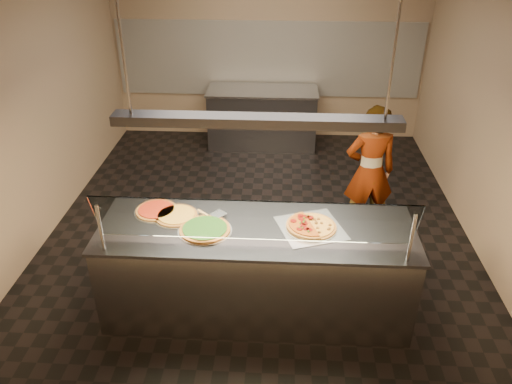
# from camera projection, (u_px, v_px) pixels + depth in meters

# --- Properties ---
(ground) EXTENTS (5.00, 6.00, 0.02)m
(ground) POSITION_uv_depth(u_px,v_px,m) (259.00, 230.00, 6.09)
(ground) COLOR black
(ground) RESTS_ON ground
(wall_back) EXTENTS (5.00, 0.02, 3.00)m
(wall_back) POSITION_uv_depth(u_px,v_px,m) (269.00, 46.00, 7.96)
(wall_back) COLOR #90745D
(wall_back) RESTS_ON ground
(wall_front) EXTENTS (5.00, 0.02, 3.00)m
(wall_front) POSITION_uv_depth(u_px,v_px,m) (231.00, 308.00, 2.73)
(wall_front) COLOR #90745D
(wall_front) RESTS_ON ground
(wall_left) EXTENTS (0.02, 6.00, 3.00)m
(wall_left) POSITION_uv_depth(u_px,v_px,m) (31.00, 108.00, 5.47)
(wall_left) COLOR #90745D
(wall_left) RESTS_ON ground
(wall_right) EXTENTS (0.02, 6.00, 3.00)m
(wall_right) POSITION_uv_depth(u_px,v_px,m) (498.00, 118.00, 5.22)
(wall_right) COLOR #90745D
(wall_right) RESTS_ON ground
(tile_band) EXTENTS (4.90, 0.02, 1.20)m
(tile_band) POSITION_uv_depth(u_px,v_px,m) (269.00, 59.00, 8.03)
(tile_band) COLOR silver
(tile_band) RESTS_ON wall_back
(serving_counter) EXTENTS (2.83, 0.94, 0.93)m
(serving_counter) POSITION_uv_depth(u_px,v_px,m) (256.00, 270.00, 4.67)
(serving_counter) COLOR #B7B7BC
(serving_counter) RESTS_ON ground
(sneeze_guard) EXTENTS (2.59, 0.18, 0.54)m
(sneeze_guard) POSITION_uv_depth(u_px,v_px,m) (254.00, 221.00, 3.99)
(sneeze_guard) COLOR #B7B7BC
(sneeze_guard) RESTS_ON serving_counter
(perforated_tray) EXTENTS (0.68, 0.68, 0.01)m
(perforated_tray) POSITION_uv_depth(u_px,v_px,m) (311.00, 227.00, 4.44)
(perforated_tray) COLOR silver
(perforated_tray) RESTS_ON serving_counter
(half_pizza_pepperoni) EXTENTS (0.35, 0.49, 0.05)m
(half_pizza_pepperoni) POSITION_uv_depth(u_px,v_px,m) (299.00, 224.00, 4.43)
(half_pizza_pepperoni) COLOR brown
(half_pizza_pepperoni) RESTS_ON perforated_tray
(half_pizza_sausage) EXTENTS (0.35, 0.49, 0.04)m
(half_pizza_sausage) POSITION_uv_depth(u_px,v_px,m) (323.00, 226.00, 4.42)
(half_pizza_sausage) COLOR brown
(half_pizza_sausage) RESTS_ON perforated_tray
(pizza_spinach) EXTENTS (0.48, 0.48, 0.03)m
(pizza_spinach) POSITION_uv_depth(u_px,v_px,m) (205.00, 229.00, 4.40)
(pizza_spinach) COLOR silver
(pizza_spinach) RESTS_ON serving_counter
(pizza_cheese) EXTENTS (0.42, 0.42, 0.03)m
(pizza_cheese) POSITION_uv_depth(u_px,v_px,m) (176.00, 215.00, 4.60)
(pizza_cheese) COLOR silver
(pizza_cheese) RESTS_ON serving_counter
(pizza_tomato) EXTENTS (0.41, 0.41, 0.03)m
(pizza_tomato) POSITION_uv_depth(u_px,v_px,m) (157.00, 210.00, 4.68)
(pizza_tomato) COLOR silver
(pizza_tomato) RESTS_ON serving_counter
(pizza_spatula) EXTENTS (0.29, 0.17, 0.02)m
(pizza_spatula) POSITION_uv_depth(u_px,v_px,m) (209.00, 213.00, 4.61)
(pizza_spatula) COLOR #B7B7BC
(pizza_spatula) RESTS_ON pizza_spinach
(prep_table) EXTENTS (1.75, 0.74, 0.93)m
(prep_table) POSITION_uv_depth(u_px,v_px,m) (262.00, 118.00, 8.08)
(prep_table) COLOR #404046
(prep_table) RESTS_ON ground
(worker) EXTENTS (0.62, 0.45, 1.59)m
(worker) POSITION_uv_depth(u_px,v_px,m) (370.00, 172.00, 5.68)
(worker) COLOR black
(worker) RESTS_ON ground
(heat_lamp_housing) EXTENTS (2.30, 0.18, 0.08)m
(heat_lamp_housing) POSITION_uv_depth(u_px,v_px,m) (256.00, 121.00, 3.93)
(heat_lamp_housing) COLOR #404046
(heat_lamp_housing) RESTS_ON ceiling
(lamp_rod_left) EXTENTS (0.02, 0.02, 1.01)m
(lamp_rod_left) POSITION_uv_depth(u_px,v_px,m) (123.00, 49.00, 3.71)
(lamp_rod_left) COLOR #B7B7BC
(lamp_rod_left) RESTS_ON ceiling
(lamp_rod_right) EXTENTS (0.02, 0.02, 1.01)m
(lamp_rod_right) POSITION_uv_depth(u_px,v_px,m) (394.00, 53.00, 3.62)
(lamp_rod_right) COLOR #B7B7BC
(lamp_rod_right) RESTS_ON ceiling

